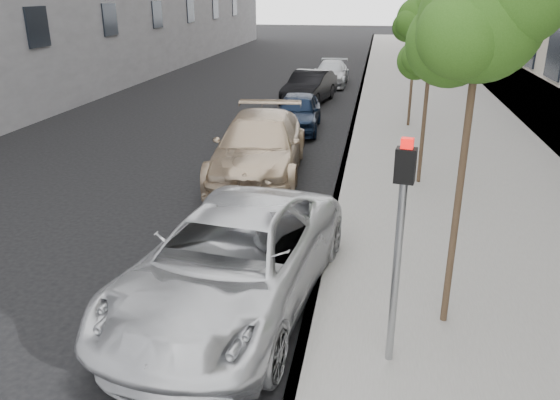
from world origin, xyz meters
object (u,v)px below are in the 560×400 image
(suv, at_px, (259,146))
(signal_pole, at_px, (400,229))
(tree_far, at_px, (418,18))
(sedan_rear, at_px, (331,73))
(tree_mid, at_px, (432,49))
(sedan_black, at_px, (310,87))
(tree_near, at_px, (483,20))
(sedan_blue, at_px, (298,112))
(minivan, at_px, (232,262))

(suv, bearing_deg, signal_pole, -70.58)
(tree_far, relative_size, sedan_rear, 1.07)
(tree_mid, distance_m, sedan_black, 11.97)
(tree_near, xyz_separation_m, signal_pole, (-0.85, -1.10, -2.40))
(tree_far, xyz_separation_m, signal_pole, (-0.85, -14.10, -1.85))
(tree_mid, xyz_separation_m, suv, (-4.30, 0.19, -2.66))
(tree_near, xyz_separation_m, suv, (-4.30, 6.69, -3.63))
(sedan_blue, bearing_deg, signal_pole, -79.40)
(tree_far, relative_size, sedan_blue, 1.17)
(tree_mid, height_order, sedan_black, tree_mid)
(suv, height_order, sedan_rear, suv)
(suv, height_order, sedan_blue, suv)
(tree_near, distance_m, sedan_rear, 23.22)
(tree_mid, xyz_separation_m, sedan_black, (-4.26, 10.84, -2.77))
(signal_pole, height_order, sedan_blue, signal_pole)
(tree_near, distance_m, sedan_black, 18.24)
(tree_far, bearing_deg, sedan_blue, -167.48)
(sedan_black, relative_size, sedan_rear, 1.00)
(tree_mid, distance_m, minivan, 7.73)
(minivan, relative_size, sedan_blue, 1.44)
(tree_near, distance_m, signal_pole, 2.77)
(tree_mid, bearing_deg, signal_pole, -96.36)
(minivan, relative_size, sedan_black, 1.31)
(sedan_rear, bearing_deg, tree_near, -80.22)
(tree_mid, xyz_separation_m, tree_far, (0.00, 6.50, 0.42))
(tree_mid, relative_size, sedan_black, 0.96)
(suv, height_order, sedan_black, suv)
(signal_pole, height_order, sedan_black, signal_pole)
(minivan, bearing_deg, tree_far, 82.64)
(sedan_rear, bearing_deg, signal_pole, -82.65)
(minivan, height_order, suv, suv)
(suv, bearing_deg, tree_near, -61.77)
(sedan_blue, xyz_separation_m, sedan_black, (-0.22, 5.23, 0.04))
(tree_near, xyz_separation_m, sedan_rear, (-3.75, 22.59, -3.83))
(tree_near, bearing_deg, tree_mid, 90.00)
(signal_pole, xyz_separation_m, minivan, (-2.48, 1.15, -1.27))
(minivan, bearing_deg, tree_mid, 69.74)
(tree_far, bearing_deg, sedan_black, 134.49)
(tree_far, height_order, suv, tree_far)
(tree_near, relative_size, signal_pole, 1.71)
(tree_near, xyz_separation_m, tree_mid, (-0.00, 6.50, -0.97))
(tree_near, height_order, suv, tree_near)
(tree_mid, bearing_deg, tree_far, 90.00)
(signal_pole, distance_m, minivan, 3.01)
(tree_far, distance_m, sedan_rear, 10.81)
(signal_pole, bearing_deg, tree_far, 95.88)
(signal_pole, xyz_separation_m, sedan_black, (-3.41, 18.43, -1.34))
(tree_near, xyz_separation_m, sedan_black, (-4.26, 17.34, -3.74))
(sedan_blue, bearing_deg, tree_far, 9.51)
(tree_near, relative_size, minivan, 0.92)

